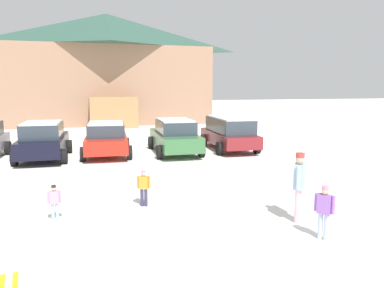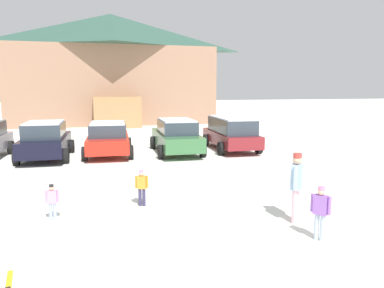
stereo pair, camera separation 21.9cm
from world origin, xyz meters
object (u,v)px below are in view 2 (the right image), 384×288
Objects in this scene: parked_maroon_van at (231,132)px; skier_child_in_orange_jacket at (142,186)px; skier_child_in_pink_snowsuit at (52,200)px; skier_child_in_purple_jacket at (320,210)px; parked_green_coupe at (176,136)px; skier_adult_in_blue_parka at (296,184)px; parked_black_sedan at (46,140)px; parked_red_sedan at (108,138)px; ski_lodge at (112,68)px.

parked_maroon_van reaches higher than skier_child_in_orange_jacket.
skier_child_in_purple_jacket is at bearing -24.59° from skier_child_in_pink_snowsuit.
parked_green_coupe is 11.00m from skier_child_in_purple_jacket.
skier_adult_in_blue_parka is at bearing 88.03° from skier_child_in_purple_jacket.
parked_green_coupe is 5.31× the size of skier_child_in_pink_snowsuit.
parked_black_sedan reaches higher than skier_child_in_orange_jacket.
parked_black_sedan is at bearing 125.03° from skier_adult_in_blue_parka.
parked_red_sedan reaches higher than skier_child_in_orange_jacket.
parked_maroon_van is at bearing 4.69° from parked_green_coupe.
parked_maroon_van is at bearing 2.10° from parked_black_sedan.
parked_maroon_van is at bearing 79.92° from skier_child_in_purple_jacket.
parked_maroon_van is 5.16× the size of skier_child_in_pink_snowsuit.
skier_child_in_pink_snowsuit is at bearing -81.50° from parked_black_sedan.
ski_lodge is 17.80m from parked_red_sedan.
parked_green_coupe is (2.43, -17.44, -4.00)m from ski_lodge.
ski_lodge reaches higher than parked_black_sedan.
skier_child_in_pink_snowsuit is 0.53× the size of skier_adult_in_blue_parka.
ski_lodge reaches higher than parked_maroon_van.
parked_black_sedan is 2.58× the size of skier_adult_in_blue_parka.
parked_black_sedan is 11.96m from skier_adult_in_blue_parka.
skier_child_in_orange_jacket is (-2.49, -7.80, -0.28)m from parked_green_coupe.
skier_child_in_orange_jacket is (0.73, -7.91, -0.24)m from parked_red_sedan.
ski_lodge reaches higher than skier_child_in_purple_jacket.
parked_red_sedan is 10.82m from skier_adult_in_blue_parka.
parked_green_coupe is (3.22, -0.11, 0.03)m from parked_red_sedan.
parked_red_sedan reaches higher than skier_child_in_pink_snowsuit.
parked_black_sedan is 1.02× the size of parked_red_sedan.
skier_child_in_orange_jacket is at bearing -84.75° from parked_red_sedan.
ski_lodge is at bearing 85.00° from skier_child_in_pink_snowsuit.
parked_maroon_van is 9.67m from skier_child_in_orange_jacket.
parked_red_sedan is 2.52× the size of skier_adult_in_blue_parka.
skier_child_in_orange_jacket is 4.63m from skier_child_in_purple_jacket.
ski_lodge is 18.43m from parked_maroon_van.
parked_green_coupe reaches higher than skier_child_in_orange_jacket.
parked_maroon_van is 2.76× the size of skier_adult_in_blue_parka.
parked_red_sedan is at bearing 4.24° from parked_black_sedan.
parked_green_coupe reaches higher than skier_child_in_pink_snowsuit.
parked_green_coupe is 4.79× the size of skier_child_in_orange_jacket.
parked_green_coupe is 1.03× the size of parked_maroon_van.
ski_lodge reaches higher than skier_child_in_pink_snowsuit.
parked_maroon_van is (8.82, 0.32, 0.06)m from parked_black_sedan.
skier_child_in_purple_jacket is (0.88, -10.97, -0.18)m from parked_green_coupe.
skier_adult_in_blue_parka reaches higher than skier_child_in_pink_snowsuit.
skier_child_in_purple_jacket is (6.82, -10.88, -0.18)m from parked_black_sedan.
ski_lodge is 17.91× the size of skier_child_in_orange_jacket.
ski_lodge is 3.84× the size of parked_maroon_van.
parked_green_coupe is 9.64m from skier_child_in_pink_snowsuit.
skier_child_in_purple_jacket is 0.70× the size of skier_adult_in_blue_parka.
skier_child_in_purple_jacket is (3.32, -28.40, -4.18)m from ski_lodge.
parked_red_sedan reaches higher than skier_child_in_purple_jacket.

